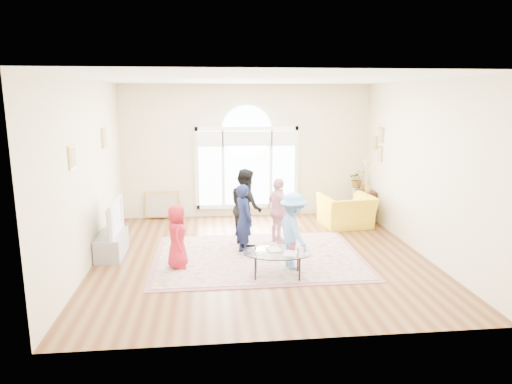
{
  "coord_description": "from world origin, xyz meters",
  "views": [
    {
      "loc": [
        -0.94,
        -7.99,
        2.89
      ],
      "look_at": [
        -0.06,
        0.3,
        1.15
      ],
      "focal_mm": 32.0,
      "sensor_mm": 36.0,
      "label": 1
    }
  ],
  "objects": [
    {
      "name": "room_shell",
      "position": [
        0.01,
        2.83,
        1.57
      ],
      "size": [
        6.0,
        6.0,
        6.0
      ],
      "color": "beige",
      "rests_on": "ground"
    },
    {
      "name": "child_red",
      "position": [
        -1.49,
        -0.44,
        0.56
      ],
      "size": [
        0.35,
        0.54,
        1.09
      ],
      "primitive_type": "imported",
      "rotation": [
        0.0,
        0.0,
        1.58
      ],
      "color": "#AC1A28",
      "rests_on": "area_rug"
    },
    {
      "name": "rug_border",
      "position": [
        -0.06,
        -0.06,
        0.01
      ],
      "size": [
        3.8,
        2.8,
        0.01
      ],
      "primitive_type": "cube",
      "color": "#92585D",
      "rests_on": "ground"
    },
    {
      "name": "child_blue",
      "position": [
        0.47,
        -0.68,
        0.68
      ],
      "size": [
        0.67,
        0.94,
        1.31
      ],
      "primitive_type": "imported",
      "rotation": [
        0.0,
        0.0,
        1.8
      ],
      "color": "#6CA5EF",
      "rests_on": "area_rug"
    },
    {
      "name": "child_pink",
      "position": [
        0.43,
        0.73,
        0.68
      ],
      "size": [
        0.59,
        0.83,
        1.31
      ],
      "primitive_type": "imported",
      "rotation": [
        0.0,
        0.0,
        1.97
      ],
      "color": "#E7A0AF",
      "rests_on": "area_rug"
    },
    {
      "name": "leaning_picture",
      "position": [
        -2.08,
        2.9,
        0.0
      ],
      "size": [
        0.8,
        0.14,
        0.62
      ],
      "primitive_type": "cube",
      "rotation": [
        -0.14,
        0.0,
        0.0
      ],
      "color": "tan",
      "rests_on": "ground"
    },
    {
      "name": "coffee_table",
      "position": [
        0.15,
        -1.01,
        0.4
      ],
      "size": [
        1.19,
        0.84,
        0.54
      ],
      "rotation": [
        0.0,
        0.0,
        -0.13
      ],
      "color": "silver",
      "rests_on": "ground"
    },
    {
      "name": "plant_pedestal",
      "position": [
        2.7,
        2.7,
        0.35
      ],
      "size": [
        0.2,
        0.2,
        0.7
      ],
      "primitive_type": "cylinder",
      "color": "white",
      "rests_on": "ground"
    },
    {
      "name": "tv_console",
      "position": [
        -2.75,
        0.3,
        0.21
      ],
      "size": [
        0.45,
        1.0,
        0.42
      ],
      "primitive_type": "cube",
      "color": "#919399",
      "rests_on": "ground"
    },
    {
      "name": "child_black",
      "position": [
        -0.22,
        0.7,
        0.78
      ],
      "size": [
        0.72,
        0.84,
        1.52
      ],
      "primitive_type": "imported",
      "rotation": [
        0.0,
        0.0,
        1.78
      ],
      "color": "black",
      "rests_on": "area_rug"
    },
    {
      "name": "area_rug",
      "position": [
        -0.06,
        -0.06,
        0.01
      ],
      "size": [
        3.6,
        2.6,
        0.02
      ],
      "primitive_type": "cube",
      "color": "#C0AC98",
      "rests_on": "ground"
    },
    {
      "name": "television",
      "position": [
        -2.74,
        0.3,
        0.74
      ],
      "size": [
        0.17,
        1.1,
        0.63
      ],
      "color": "black",
      "rests_on": "tv_console"
    },
    {
      "name": "armchair",
      "position": [
        2.15,
        1.74,
        0.36
      ],
      "size": [
        1.24,
        1.11,
        0.73
      ],
      "primitive_type": "imported",
      "rotation": [
        0.0,
        0.0,
        3.27
      ],
      "color": "yellow",
      "rests_on": "ground"
    },
    {
      "name": "side_cabinet",
      "position": [
        2.78,
        2.31,
        0.35
      ],
      "size": [
        0.4,
        0.5,
        0.7
      ],
      "primitive_type": "cube",
      "color": "black",
      "rests_on": "ground"
    },
    {
      "name": "child_navy",
      "position": [
        -0.31,
        0.13,
        0.68
      ],
      "size": [
        0.48,
        0.57,
        1.32
      ],
      "primitive_type": "imported",
      "rotation": [
        0.0,
        0.0,
        1.99
      ],
      "color": "#131B3E",
      "rests_on": "area_rug"
    },
    {
      "name": "potted_plant",
      "position": [
        2.7,
        2.7,
        0.92
      ],
      "size": [
        0.47,
        0.43,
        0.44
      ],
      "primitive_type": "imported",
      "rotation": [
        0.0,
        0.0,
        -0.23
      ],
      "color": "#33722D",
      "rests_on": "plant_pedestal"
    },
    {
      "name": "ground",
      "position": [
        0.0,
        0.0,
        0.0
      ],
      "size": [
        6.0,
        6.0,
        0.0
      ],
      "primitive_type": "plane",
      "color": "#532C15",
      "rests_on": "ground"
    },
    {
      "name": "floor_lamp",
      "position": [
        2.59,
        1.75,
        1.28
      ],
      "size": [
        0.32,
        0.32,
        1.51
      ],
      "color": "black",
      "rests_on": "ground"
    }
  ]
}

